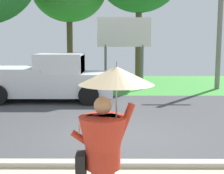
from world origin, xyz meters
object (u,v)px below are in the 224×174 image
monk_pedestrian (106,147)px  roadside_billboard (124,37)px  utility_pole (220,20)px  pickup_truck (49,79)px

monk_pedestrian → roadside_billboard: bearing=79.7°
utility_pole → roadside_billboard: 4.78m
pickup_truck → utility_pole: utility_pole is taller
monk_pedestrian → roadside_billboard: (0.59, 11.84, 1.48)m
utility_pole → roadside_billboard: utility_pole is taller
monk_pedestrian → utility_pole: 13.42m
monk_pedestrian → pickup_truck: bearing=98.3°
monk_pedestrian → pickup_truck: 9.25m
utility_pole → monk_pedestrian: bearing=-113.6°
monk_pedestrian → roadside_billboard: size_ratio=0.61×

